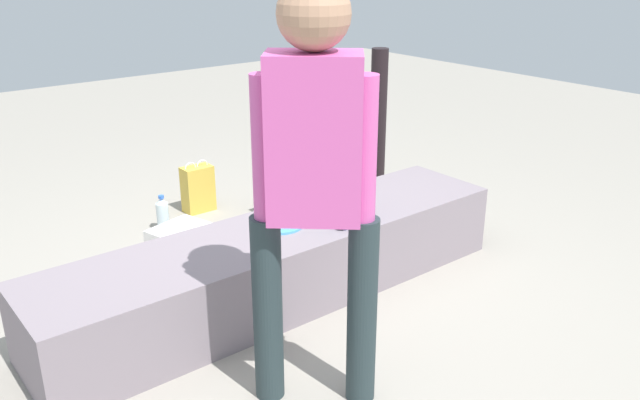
{
  "coord_description": "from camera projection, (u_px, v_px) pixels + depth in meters",
  "views": [
    {
      "loc": [
        -1.62,
        -2.32,
        1.6
      ],
      "look_at": [
        -0.03,
        -0.33,
        0.61
      ],
      "focal_mm": 36.83,
      "sensor_mm": 36.0,
      "label": 1
    }
  ],
  "objects": [
    {
      "name": "ground_plane",
      "position": [
        283.0,
        297.0,
        3.22
      ],
      "size": [
        12.0,
        12.0,
        0.0
      ],
      "primitive_type": "plane",
      "color": "gray"
    },
    {
      "name": "concrete_ledge",
      "position": [
        282.0,
        263.0,
        3.15
      ],
      "size": [
        2.4,
        0.53,
        0.36
      ],
      "primitive_type": "cube",
      "color": "gray",
      "rests_on": "ground_plane"
    },
    {
      "name": "child_seated",
      "position": [
        327.0,
        172.0,
        3.19
      ],
      "size": [
        0.28,
        0.33,
        0.48
      ],
      "color": "#18224A",
      "rests_on": "concrete_ledge"
    },
    {
      "name": "adult_standing",
      "position": [
        314.0,
        166.0,
        2.18
      ],
      "size": [
        0.37,
        0.35,
        1.53
      ],
      "color": "#243235",
      "rests_on": "ground_plane"
    },
    {
      "name": "cake_plate",
      "position": [
        280.0,
        222.0,
        3.11
      ],
      "size": [
        0.22,
        0.22,
        0.07
      ],
      "color": "#4CA5D8",
      "rests_on": "concrete_ledge"
    },
    {
      "name": "gift_bag",
      "position": [
        198.0,
        189.0,
        4.21
      ],
      "size": [
        0.19,
        0.12,
        0.34
      ],
      "color": "gold",
      "rests_on": "ground_plane"
    },
    {
      "name": "railing_post",
      "position": [
        377.0,
        144.0,
        4.39
      ],
      "size": [
        0.36,
        0.36,
        1.0
      ],
      "color": "black",
      "rests_on": "ground_plane"
    },
    {
      "name": "water_bottle_near_gift",
      "position": [
        163.0,
        215.0,
        3.93
      ],
      "size": [
        0.07,
        0.07,
        0.23
      ],
      "color": "silver",
      "rests_on": "ground_plane"
    },
    {
      "name": "cake_box_white",
      "position": [
        182.0,
        238.0,
        3.73
      ],
      "size": [
        0.38,
        0.35,
        0.12
      ],
      "primitive_type": "cube",
      "rotation": [
        0.0,
        0.0,
        0.27
      ],
      "color": "white",
      "rests_on": "ground_plane"
    },
    {
      "name": "handbag_black_leather",
      "position": [
        284.0,
        198.0,
        4.21
      ],
      "size": [
        0.32,
        0.14,
        0.3
      ],
      "color": "black",
      "rests_on": "ground_plane"
    }
  ]
}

